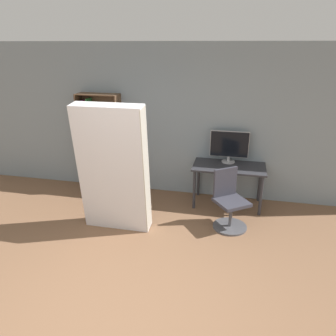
{
  "coord_description": "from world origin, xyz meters",
  "views": [
    {
      "loc": [
        1.15,
        -2.3,
        2.66
      ],
      "look_at": [
        0.22,
        1.82,
        1.05
      ],
      "focal_mm": 35.0,
      "sensor_mm": 36.0,
      "label": 1
    }
  ],
  "objects": [
    {
      "name": "bookshelf",
      "position": [
        -1.45,
        3.2,
        0.88
      ],
      "size": [
        0.77,
        0.3,
        1.83
      ],
      "color": "brown",
      "rests_on": "ground"
    },
    {
      "name": "mattress_near",
      "position": [
        -0.57,
        1.8,
        0.96
      ],
      "size": [
        1.0,
        0.45,
        1.93
      ],
      "color": "silver",
      "rests_on": "ground"
    },
    {
      "name": "office_chair",
      "position": [
        1.09,
        2.25,
        0.37
      ],
      "size": [
        0.62,
        0.62,
        0.91
      ],
      "color": "#4C4C51",
      "rests_on": "ground"
    },
    {
      "name": "desk",
      "position": [
        1.03,
        2.99,
        0.62
      ],
      "size": [
        1.21,
        0.66,
        0.72
      ],
      "color": "#2D2D33",
      "rests_on": "ground"
    },
    {
      "name": "wall_back",
      "position": [
        0.0,
        3.35,
        1.35
      ],
      "size": [
        8.0,
        0.06,
        2.7
      ],
      "color": "gray",
      "rests_on": "ground"
    },
    {
      "name": "monitor",
      "position": [
        1.0,
        3.18,
        1.02
      ],
      "size": [
        0.66,
        0.23,
        0.55
      ],
      "color": "#B7B7BC",
      "rests_on": "desk"
    },
    {
      "name": "ground_plane",
      "position": [
        0.0,
        0.0,
        0.0
      ],
      "size": [
        16.0,
        16.0,
        0.0
      ],
      "primitive_type": "plane",
      "color": "brown"
    }
  ]
}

